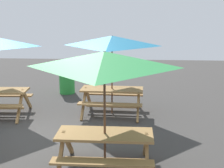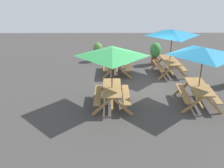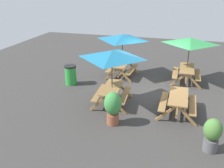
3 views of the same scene
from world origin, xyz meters
name	(u,v)px [view 1 (image 1 of 3)]	position (x,y,z in m)	size (l,w,h in m)	color
ground_plane	(44,135)	(0.00, 0.00, 0.00)	(24.00, 24.00, 0.00)	#3D3A38
picnic_table_0	(104,69)	(1.65, -1.59, 1.99)	(2.01, 2.01, 2.34)	olive
picnic_table_2	(112,47)	(1.56, 1.78, 1.99)	(2.09, 2.09, 2.34)	olive
trash_bin_green	(67,80)	(-0.25, 3.99, 0.49)	(0.59, 0.59, 0.98)	green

